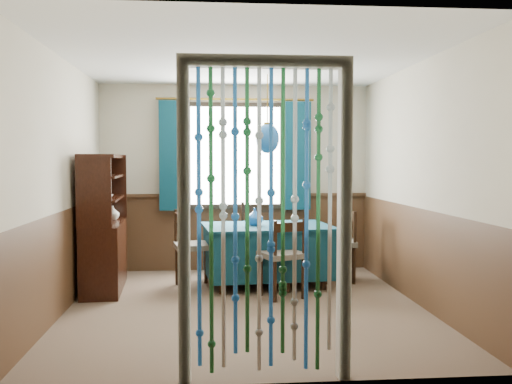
{
  "coord_description": "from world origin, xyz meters",
  "views": [
    {
      "loc": [
        -0.39,
        -5.71,
        1.49
      ],
      "look_at": [
        0.16,
        0.65,
        1.13
      ],
      "focal_mm": 40.0,
      "sensor_mm": 36.0,
      "label": 1
    }
  ],
  "objects": [
    {
      "name": "vase_sideboard",
      "position": [
        -1.51,
        1.21,
        0.87
      ],
      "size": [
        0.24,
        0.24,
        0.19
      ],
      "primitive_type": "imported",
      "rotation": [
        0.0,
        0.0,
        0.42
      ],
      "color": "beige",
      "rests_on": "sideboard"
    },
    {
      "name": "sideboard",
      "position": [
        -1.57,
        0.91,
        0.55
      ],
      "size": [
        0.48,
        1.21,
        1.56
      ],
      "rotation": [
        0.0,
        0.0,
        0.06
      ],
      "color": "black",
      "rests_on": "floor"
    },
    {
      "name": "ceiling",
      "position": [
        0.0,
        0.0,
        2.5
      ],
      "size": [
        4.0,
        4.0,
        0.0
      ],
      "primitive_type": "plane",
      "rotation": [
        3.14,
        0.0,
        0.0
      ],
      "color": "silver",
      "rests_on": "ground"
    },
    {
      "name": "vase_table",
      "position": [
        0.18,
        1.0,
        0.81
      ],
      "size": [
        0.19,
        0.19,
        0.19
      ],
      "primitive_type": "imported",
      "rotation": [
        0.0,
        0.0,
        -0.05
      ],
      "color": "#1754A0",
      "rests_on": "dining_table"
    },
    {
      "name": "floor",
      "position": [
        0.0,
        0.0,
        0.0
      ],
      "size": [
        4.0,
        4.0,
        0.0
      ],
      "primitive_type": "plane",
      "color": "brown",
      "rests_on": "ground"
    },
    {
      "name": "wainscot_front",
      "position": [
        0.0,
        -1.99,
        0.5
      ],
      "size": [
        3.6,
        0.0,
        3.6
      ],
      "primitive_type": "plane",
      "rotation": [
        -1.57,
        0.0,
        0.0
      ],
      "color": "#482E1B",
      "rests_on": "ground"
    },
    {
      "name": "chair_left",
      "position": [
        -0.57,
        0.94,
        0.48
      ],
      "size": [
        0.5,
        0.51,
        0.91
      ],
      "rotation": [
        0.0,
        0.0,
        -1.41
      ],
      "color": "black",
      "rests_on": "floor"
    },
    {
      "name": "wall_back",
      "position": [
        0.0,
        2.0,
        1.25
      ],
      "size": [
        3.6,
        0.0,
        3.6
      ],
      "primitive_type": "plane",
      "rotation": [
        1.57,
        0.0,
        0.0
      ],
      "color": "#C0B69D",
      "rests_on": "ground"
    },
    {
      "name": "wainscot_left",
      "position": [
        -1.79,
        0.0,
        0.5
      ],
      "size": [
        0.0,
        4.0,
        4.0
      ],
      "primitive_type": "plane",
      "rotation": [
        1.57,
        0.0,
        1.57
      ],
      "color": "#482E1B",
      "rests_on": "ground"
    },
    {
      "name": "chair_right",
      "position": [
        1.26,
        1.14,
        0.47
      ],
      "size": [
        0.47,
        0.48,
        0.88
      ],
      "rotation": [
        0.0,
        0.0,
        1.45
      ],
      "color": "black",
      "rests_on": "floor"
    },
    {
      "name": "wainscot_right",
      "position": [
        1.79,
        0.0,
        0.5
      ],
      "size": [
        0.0,
        4.0,
        4.0
      ],
      "primitive_type": "plane",
      "rotation": [
        1.57,
        0.0,
        -1.57
      ],
      "color": "#482E1B",
      "rests_on": "ground"
    },
    {
      "name": "wall_right",
      "position": [
        1.8,
        0.0,
        1.25
      ],
      "size": [
        0.0,
        4.0,
        4.0
      ],
      "primitive_type": "plane",
      "rotation": [
        1.57,
        0.0,
        -1.57
      ],
      "color": "#C0B69D",
      "rests_on": "ground"
    },
    {
      "name": "bowl_shelf",
      "position": [
        -1.51,
        0.6,
        1.09
      ],
      "size": [
        0.27,
        0.27,
        0.06
      ],
      "primitive_type": "imported",
      "rotation": [
        0.0,
        0.0,
        -0.2
      ],
      "color": "beige",
      "rests_on": "sideboard"
    },
    {
      "name": "chair_far",
      "position": [
        0.28,
        1.63,
        0.5
      ],
      "size": [
        0.48,
        0.46,
        0.94
      ],
      "rotation": [
        0.0,
        0.0,
        3.18
      ],
      "color": "black",
      "rests_on": "floor"
    },
    {
      "name": "wall_left",
      "position": [
        -1.8,
        0.0,
        1.25
      ],
      "size": [
        0.0,
        4.0,
        4.0
      ],
      "primitive_type": "plane",
      "rotation": [
        1.57,
        0.0,
        1.57
      ],
      "color": "#C0B69D",
      "rests_on": "ground"
    },
    {
      "name": "wainscot_back",
      "position": [
        0.0,
        1.99,
        0.5
      ],
      "size": [
        3.6,
        0.0,
        3.6
      ],
      "primitive_type": "plane",
      "rotation": [
        1.57,
        0.0,
        0.0
      ],
      "color": "#482E1B",
      "rests_on": "ground"
    },
    {
      "name": "doorway",
      "position": [
        0.0,
        -1.94,
        1.05
      ],
      "size": [
        1.16,
        0.12,
        2.18
      ],
      "primitive_type": null,
      "color": "silver",
      "rests_on": "ground"
    },
    {
      "name": "window",
      "position": [
        0.0,
        1.95,
        1.55
      ],
      "size": [
        1.32,
        0.12,
        1.42
      ],
      "primitive_type": "cube",
      "color": "black",
      "rests_on": "wall_back"
    },
    {
      "name": "pendant_lamp",
      "position": [
        0.33,
        1.0,
        1.75
      ],
      "size": [
        0.28,
        0.28,
        0.93
      ],
      "color": "olive",
      "rests_on": "ceiling"
    },
    {
      "name": "chair_near",
      "position": [
        0.43,
        0.35,
        0.46
      ],
      "size": [
        0.55,
        0.53,
        0.86
      ],
      "rotation": [
        0.0,
        0.0,
        0.37
      ],
      "color": "black",
      "rests_on": "floor"
    },
    {
      "name": "dining_table",
      "position": [
        0.33,
        1.0,
        0.42
      ],
      "size": [
        1.59,
        1.18,
        0.72
      ],
      "rotation": [
        0.0,
        0.0,
        0.1
      ],
      "color": "#0D3545",
      "rests_on": "floor"
    },
    {
      "name": "wall_front",
      "position": [
        0.0,
        -2.0,
        1.25
      ],
      "size": [
        3.6,
        0.0,
        3.6
      ],
      "primitive_type": "plane",
      "rotation": [
        -1.57,
        0.0,
        0.0
      ],
      "color": "#C0B69D",
      "rests_on": "ground"
    }
  ]
}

